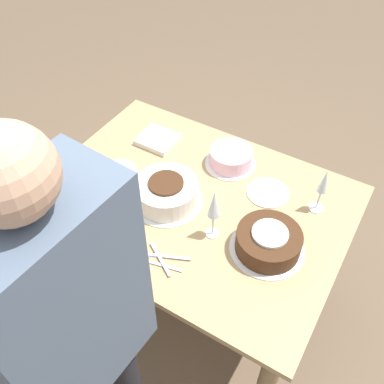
{
  "coord_description": "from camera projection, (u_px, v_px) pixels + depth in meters",
  "views": [
    {
      "loc": [
        0.63,
        -1.05,
        2.09
      ],
      "look_at": [
        0.0,
        0.0,
        0.8
      ],
      "focal_mm": 40.0,
      "sensor_mm": 36.0,
      "label": 1
    }
  ],
  "objects": [
    {
      "name": "dessert_plate_right",
      "position": [
        268.0,
        193.0,
        1.84
      ],
      "size": [
        0.18,
        0.18,
        0.01
      ],
      "color": "silver",
      "rests_on": "dining_table"
    },
    {
      "name": "wine_glass_far",
      "position": [
        214.0,
        206.0,
        1.57
      ],
      "size": [
        0.06,
        0.06,
        0.24
      ],
      "color": "silver",
      "rests_on": "dining_table"
    },
    {
      "name": "dining_table",
      "position": [
        192.0,
        218.0,
        1.9
      ],
      "size": [
        1.29,
        0.96,
        0.75
      ],
      "color": "tan",
      "rests_on": "ground_plane"
    },
    {
      "name": "dessert_plate_left",
      "position": [
        119.0,
        172.0,
        1.93
      ],
      "size": [
        0.16,
        0.16,
        0.01
      ],
      "color": "silver",
      "rests_on": "dining_table"
    },
    {
      "name": "fork_pile",
      "position": [
        163.0,
        259.0,
        1.6
      ],
      "size": [
        0.18,
        0.11,
        0.01
      ],
      "color": "silver",
      "rests_on": "dining_table"
    },
    {
      "name": "wine_glass_near",
      "position": [
        323.0,
        185.0,
        1.68
      ],
      "size": [
        0.07,
        0.07,
        0.22
      ],
      "color": "silver",
      "rests_on": "dining_table"
    },
    {
      "name": "cake_front_chocolate",
      "position": [
        268.0,
        242.0,
        1.61
      ],
      "size": [
        0.29,
        0.29,
        0.1
      ],
      "color": "white",
      "rests_on": "dining_table"
    },
    {
      "name": "cake_center_white",
      "position": [
        167.0,
        192.0,
        1.78
      ],
      "size": [
        0.3,
        0.3,
        0.11
      ],
      "color": "white",
      "rests_on": "dining_table"
    },
    {
      "name": "person_cutting",
      "position": [
        74.0,
        329.0,
        1.13
      ],
      "size": [
        0.25,
        0.41,
        1.68
      ],
      "rotation": [
        0.0,
        0.0,
        1.5
      ],
      "color": "#232328",
      "rests_on": "ground_plane"
    },
    {
      "name": "ground_plane",
      "position": [
        192.0,
        292.0,
        2.36
      ],
      "size": [
        12.0,
        12.0,
        0.0
      ],
      "primitive_type": "plane",
      "color": "brown"
    },
    {
      "name": "napkin_stack",
      "position": [
        158.0,
        140.0,
        2.07
      ],
      "size": [
        0.18,
        0.16,
        0.03
      ],
      "color": "silver",
      "rests_on": "dining_table"
    },
    {
      "name": "cake_back_decorated",
      "position": [
        231.0,
        158.0,
        1.94
      ],
      "size": [
        0.23,
        0.23,
        0.08
      ],
      "color": "white",
      "rests_on": "dining_table"
    }
  ]
}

